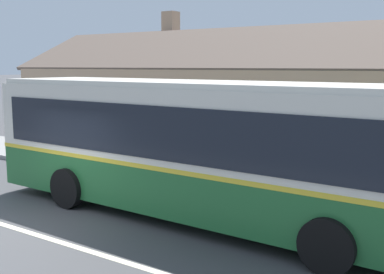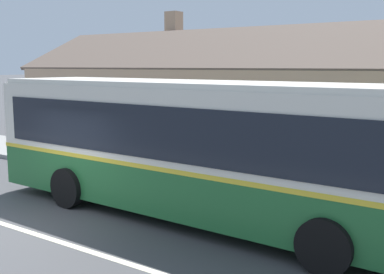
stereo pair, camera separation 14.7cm
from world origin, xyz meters
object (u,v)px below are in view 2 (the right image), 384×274
object	(u,v)px
bench_by_building	(69,145)
bike_rack	(35,135)
bench_down_street	(154,159)
transit_bus	(199,146)

from	to	relation	value
bench_by_building	bike_rack	size ratio (longest dim) A/B	1.61
bench_by_building	bike_rack	bearing A→B (deg)	168.78
bench_by_building	bench_down_street	bearing A→B (deg)	-2.98
transit_bus	bench_by_building	distance (m)	8.30
transit_bus	bench_down_street	distance (m)	4.46
bike_rack	bench_down_street	bearing A→B (deg)	-6.23
bench_by_building	bench_down_street	xyz separation A→B (m)	(4.27, -0.22, 0.00)
transit_bus	bench_by_building	world-z (taller)	transit_bus
bench_by_building	bench_down_street	world-z (taller)	same
bench_down_street	bike_rack	bearing A→B (deg)	173.77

